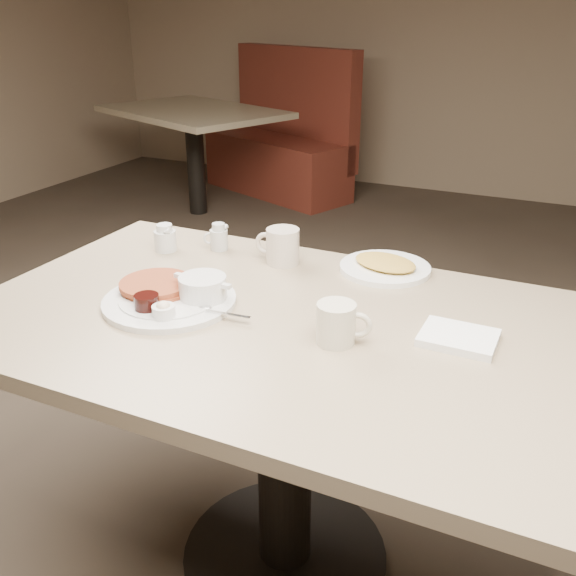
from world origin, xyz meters
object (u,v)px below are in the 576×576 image
at_px(booth_back_left, 274,143).
at_px(coffee_mug_far, 282,246).
at_px(creamer_left, 219,238).
at_px(creamer_right, 165,238).
at_px(hash_plate, 385,266).
at_px(coffee_mug_near, 337,323).
at_px(main_plate, 174,294).
at_px(diner_table, 285,382).

bearing_deg(booth_back_left, coffee_mug_far, -63.42).
bearing_deg(creamer_left, creamer_right, -152.27).
bearing_deg(hash_plate, creamer_right, -169.12).
xyz_separation_m(coffee_mug_far, booth_back_left, (-1.52, 3.04, -0.39)).
bearing_deg(booth_back_left, creamer_left, -66.61).
relative_size(creamer_left, hash_plate, 0.26).
bearing_deg(creamer_right, coffee_mug_near, -25.08).
relative_size(main_plate, creamer_right, 4.77).
distance_m(coffee_mug_far, hash_plate, 0.29).
xyz_separation_m(coffee_mug_far, creamer_right, (-0.35, -0.05, -0.01)).
bearing_deg(creamer_left, diner_table, -41.66).
bearing_deg(main_plate, creamer_left, 103.92).
distance_m(coffee_mug_near, hash_plate, 0.43).
bearing_deg(creamer_right, creamer_left, 27.73).
distance_m(diner_table, coffee_mug_near, 0.27).
height_order(coffee_mug_far, creamer_right, coffee_mug_far).
distance_m(diner_table, creamer_left, 0.54).
bearing_deg(creamer_right, diner_table, -26.74).
relative_size(coffee_mug_near, booth_back_left, 0.07).
height_order(coffee_mug_near, creamer_right, coffee_mug_near).
height_order(diner_table, coffee_mug_far, coffee_mug_far).
xyz_separation_m(coffee_mug_near, creamer_right, (-0.66, 0.31, -0.01)).
bearing_deg(creamer_right, coffee_mug_far, 8.74).
distance_m(coffee_mug_near, booth_back_left, 3.88).
xyz_separation_m(creamer_left, hash_plate, (0.49, 0.05, -0.02)).
relative_size(coffee_mug_far, creamer_left, 1.64).
height_order(main_plate, coffee_mug_near, coffee_mug_near).
bearing_deg(diner_table, creamer_right, 153.26).
relative_size(coffee_mug_near, hash_plate, 0.41).
distance_m(coffee_mug_far, creamer_right, 0.36).
relative_size(coffee_mug_far, creamer_right, 1.58).
bearing_deg(booth_back_left, main_plate, -67.58).
height_order(diner_table, creamer_right, creamer_right).
bearing_deg(coffee_mug_far, creamer_right, -171.26).
height_order(diner_table, creamer_left, creamer_left).
bearing_deg(creamer_right, main_plate, -51.85).
bearing_deg(coffee_mug_far, main_plate, -109.78).
bearing_deg(diner_table, main_plate, -172.81).
height_order(creamer_right, hash_plate, creamer_right).
relative_size(coffee_mug_near, creamer_left, 1.59).
bearing_deg(coffee_mug_far, creamer_left, 175.05).
height_order(diner_table, booth_back_left, booth_back_left).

